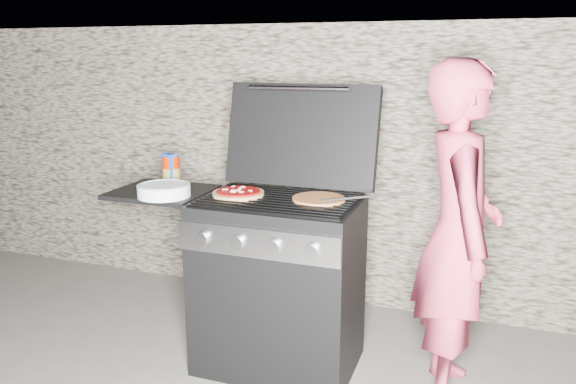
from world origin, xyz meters
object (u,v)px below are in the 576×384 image
(pizza_topped, at_px, (238,193))
(person, at_px, (458,235))
(gas_grill, at_px, (235,278))
(sauce_jar, at_px, (171,170))

(pizza_topped, height_order, person, person)
(person, bearing_deg, gas_grill, 80.43)
(sauce_jar, xyz_separation_m, person, (1.58, -0.11, -0.18))
(sauce_jar, bearing_deg, gas_grill, -20.13)
(gas_grill, relative_size, person, 0.84)
(pizza_topped, relative_size, person, 0.16)
(sauce_jar, bearing_deg, person, -4.09)
(person, bearing_deg, sauce_jar, 73.43)
(sauce_jar, bearing_deg, pizza_topped, -19.32)
(gas_grill, height_order, sauce_jar, sauce_jar)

